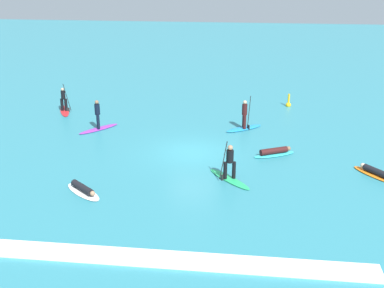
{
  "coord_description": "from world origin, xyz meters",
  "views": [
    {
      "loc": [
        2.95,
        -25.12,
        10.18
      ],
      "look_at": [
        0.0,
        0.0,
        0.5
      ],
      "focal_mm": 45.35,
      "sensor_mm": 36.0,
      "label": 1
    }
  ],
  "objects_px": {
    "surfer_on_purple_board": "(98,121)",
    "surfer_on_white_board": "(83,190)",
    "marker_buoy": "(288,104)",
    "surfer_on_red_board": "(64,105)",
    "surfer_on_blue_board": "(244,122)",
    "surfer_on_orange_board": "(375,173)",
    "surfer_on_teal_board": "(275,152)",
    "surfer_on_green_board": "(229,169)"
  },
  "relations": [
    {
      "from": "surfer_on_purple_board",
      "to": "surfer_on_white_board",
      "type": "height_order",
      "value": "surfer_on_purple_board"
    },
    {
      "from": "surfer_on_white_board",
      "to": "marker_buoy",
      "type": "distance_m",
      "value": 18.68
    },
    {
      "from": "surfer_on_red_board",
      "to": "surfer_on_white_board",
      "type": "distance_m",
      "value": 13.46
    },
    {
      "from": "surfer_on_white_board",
      "to": "surfer_on_blue_board",
      "type": "bearing_deg",
      "value": 94.15
    },
    {
      "from": "surfer_on_orange_board",
      "to": "marker_buoy",
      "type": "relative_size",
      "value": 2.35
    },
    {
      "from": "surfer_on_orange_board",
      "to": "surfer_on_white_board",
      "type": "relative_size",
      "value": 1.02
    },
    {
      "from": "surfer_on_purple_board",
      "to": "surfer_on_teal_board",
      "type": "relative_size",
      "value": 1.06
    },
    {
      "from": "surfer_on_green_board",
      "to": "surfer_on_white_board",
      "type": "bearing_deg",
      "value": 66.39
    },
    {
      "from": "surfer_on_red_board",
      "to": "surfer_on_teal_board",
      "type": "bearing_deg",
      "value": 41.42
    },
    {
      "from": "surfer_on_blue_board",
      "to": "surfer_on_purple_board",
      "type": "bearing_deg",
      "value": 148.98
    },
    {
      "from": "surfer_on_green_board",
      "to": "surfer_on_orange_board",
      "type": "bearing_deg",
      "value": -121.51
    },
    {
      "from": "surfer_on_orange_board",
      "to": "marker_buoy",
      "type": "xyz_separation_m",
      "value": [
        -3.48,
        11.94,
        0.03
      ]
    },
    {
      "from": "surfer_on_red_board",
      "to": "surfer_on_blue_board",
      "type": "height_order",
      "value": "surfer_on_blue_board"
    },
    {
      "from": "surfer_on_red_board",
      "to": "surfer_on_teal_board",
      "type": "height_order",
      "value": "surfer_on_red_board"
    },
    {
      "from": "surfer_on_green_board",
      "to": "surfer_on_teal_board",
      "type": "bearing_deg",
      "value": -75.95
    },
    {
      "from": "surfer_on_orange_board",
      "to": "surfer_on_teal_board",
      "type": "xyz_separation_m",
      "value": [
        -4.89,
        2.15,
        0.02
      ]
    },
    {
      "from": "surfer_on_blue_board",
      "to": "surfer_on_green_board",
      "type": "distance_m",
      "value": 7.77
    },
    {
      "from": "marker_buoy",
      "to": "surfer_on_white_board",
      "type": "bearing_deg",
      "value": -123.98
    },
    {
      "from": "surfer_on_teal_board",
      "to": "surfer_on_green_board",
      "type": "height_order",
      "value": "surfer_on_green_board"
    },
    {
      "from": "surfer_on_green_board",
      "to": "surfer_on_white_board",
      "type": "xyz_separation_m",
      "value": [
        -6.68,
        -2.21,
        -0.41
      ]
    },
    {
      "from": "surfer_on_red_board",
      "to": "surfer_on_green_board",
      "type": "bearing_deg",
      "value": 26.23
    },
    {
      "from": "marker_buoy",
      "to": "surfer_on_green_board",
      "type": "bearing_deg",
      "value": -105.81
    },
    {
      "from": "surfer_on_green_board",
      "to": "surfer_on_white_board",
      "type": "relative_size",
      "value": 1.08
    },
    {
      "from": "marker_buoy",
      "to": "surfer_on_orange_board",
      "type": "bearing_deg",
      "value": -73.74
    },
    {
      "from": "surfer_on_blue_board",
      "to": "surfer_on_green_board",
      "type": "height_order",
      "value": "surfer_on_blue_board"
    },
    {
      "from": "surfer_on_orange_board",
      "to": "surfer_on_purple_board",
      "type": "relative_size",
      "value": 0.92
    },
    {
      "from": "surfer_on_orange_board",
      "to": "surfer_on_purple_board",
      "type": "xyz_separation_m",
      "value": [
        -15.87,
        5.26,
        0.4
      ]
    },
    {
      "from": "surfer_on_teal_board",
      "to": "surfer_on_white_board",
      "type": "height_order",
      "value": "surfer_on_teal_board"
    },
    {
      "from": "surfer_on_orange_board",
      "to": "surfer_on_white_board",
      "type": "xyz_separation_m",
      "value": [
        -13.92,
        -3.54,
        -0.01
      ]
    },
    {
      "from": "surfer_on_green_board",
      "to": "marker_buoy",
      "type": "height_order",
      "value": "surfer_on_green_board"
    },
    {
      "from": "surfer_on_red_board",
      "to": "surfer_on_green_board",
      "type": "xyz_separation_m",
      "value": [
        12.18,
        -10.08,
        0.09
      ]
    },
    {
      "from": "surfer_on_teal_board",
      "to": "surfer_on_blue_board",
      "type": "relative_size",
      "value": 0.97
    },
    {
      "from": "surfer_on_red_board",
      "to": "surfer_on_teal_board",
      "type": "distance_m",
      "value": 15.96
    },
    {
      "from": "surfer_on_red_board",
      "to": "surfer_on_white_board",
      "type": "xyz_separation_m",
      "value": [
        5.5,
        -12.29,
        -0.32
      ]
    },
    {
      "from": "surfer_on_green_board",
      "to": "marker_buoy",
      "type": "distance_m",
      "value": 13.8
    },
    {
      "from": "surfer_on_teal_board",
      "to": "marker_buoy",
      "type": "distance_m",
      "value": 9.9
    },
    {
      "from": "surfer_on_teal_board",
      "to": "marker_buoy",
      "type": "height_order",
      "value": "marker_buoy"
    },
    {
      "from": "surfer_on_orange_board",
      "to": "surfer_on_teal_board",
      "type": "height_order",
      "value": "surfer_on_teal_board"
    },
    {
      "from": "surfer_on_orange_board",
      "to": "surfer_on_white_board",
      "type": "distance_m",
      "value": 14.37
    },
    {
      "from": "surfer_on_red_board",
      "to": "surfer_on_orange_board",
      "type": "distance_m",
      "value": 21.3
    },
    {
      "from": "surfer_on_orange_board",
      "to": "surfer_on_purple_board",
      "type": "distance_m",
      "value": 16.72
    },
    {
      "from": "surfer_on_purple_board",
      "to": "surfer_on_blue_board",
      "type": "xyz_separation_m",
      "value": [
        9.22,
        1.16,
        -0.06
      ]
    }
  ]
}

